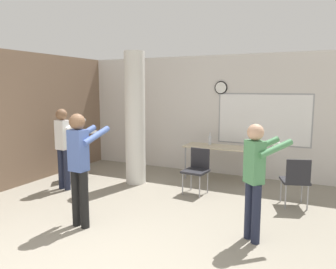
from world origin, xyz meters
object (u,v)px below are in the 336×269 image
(bottle_on_table, at_px, (210,140))
(person_playing_side, at_px, (256,173))
(chair_table_front, at_px, (197,167))
(person_playing_front, at_px, (80,161))
(person_watching_back, at_px, (64,142))
(chair_mid_room, at_px, (296,179))
(folding_table, at_px, (218,149))
(chair_by_left_wall, at_px, (76,157))

(bottle_on_table, height_order, person_playing_side, person_playing_side)
(chair_table_front, distance_m, person_playing_front, 2.46)
(chair_table_front, xyz_separation_m, person_watching_back, (-2.51, -0.91, 0.45))
(bottle_on_table, bearing_deg, person_playing_front, -103.96)
(person_watching_back, bearing_deg, chair_mid_room, 11.79)
(chair_mid_room, relative_size, person_playing_side, 0.55)
(bottle_on_table, distance_m, chair_mid_room, 2.35)
(folding_table, bearing_deg, bottle_on_table, 150.11)
(person_playing_side, bearing_deg, folding_table, 116.17)
(bottle_on_table, relative_size, person_watching_back, 0.17)
(chair_mid_room, bearing_deg, person_playing_side, -104.51)
(person_playing_front, bearing_deg, chair_table_front, 65.30)
(bottle_on_table, xyz_separation_m, person_playing_front, (-0.85, -3.43, 0.13))
(folding_table, height_order, bottle_on_table, bottle_on_table)
(chair_mid_room, distance_m, person_watching_back, 4.43)
(bottle_on_table, distance_m, chair_by_left_wall, 3.06)
(bottle_on_table, relative_size, person_playing_side, 0.17)
(folding_table, relative_size, person_playing_side, 0.93)
(chair_table_front, height_order, person_playing_front, person_playing_front)
(chair_table_front, height_order, person_watching_back, person_watching_back)
(chair_table_front, bearing_deg, chair_mid_room, -0.27)
(chair_mid_room, bearing_deg, chair_table_front, 179.73)
(chair_by_left_wall, distance_m, person_playing_front, 2.65)
(person_watching_back, bearing_deg, bottle_on_table, 42.40)
(chair_by_left_wall, height_order, person_playing_side, person_playing_side)
(folding_table, bearing_deg, chair_mid_room, -32.98)
(chair_by_left_wall, bearing_deg, person_watching_back, -66.84)
(chair_mid_room, bearing_deg, chair_by_left_wall, -176.64)
(bottle_on_table, relative_size, chair_table_front, 0.32)
(folding_table, distance_m, person_playing_front, 3.49)
(folding_table, relative_size, chair_mid_room, 1.71)
(person_playing_front, bearing_deg, folding_table, 71.66)
(chair_by_left_wall, relative_size, person_playing_side, 0.55)
(person_playing_front, xyz_separation_m, person_playing_side, (2.41, 0.62, -0.06))
(bottle_on_table, height_order, chair_mid_room, bottle_on_table)
(folding_table, height_order, chair_by_left_wall, chair_by_left_wall)
(folding_table, xyz_separation_m, person_playing_side, (1.31, -2.67, 0.24))
(chair_mid_room, xyz_separation_m, person_watching_back, (-4.31, -0.90, 0.45))
(folding_table, height_order, person_playing_side, person_playing_side)
(chair_mid_room, height_order, person_playing_side, person_playing_side)
(person_playing_front, bearing_deg, bottle_on_table, 76.04)
(chair_by_left_wall, bearing_deg, person_playing_side, -17.15)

